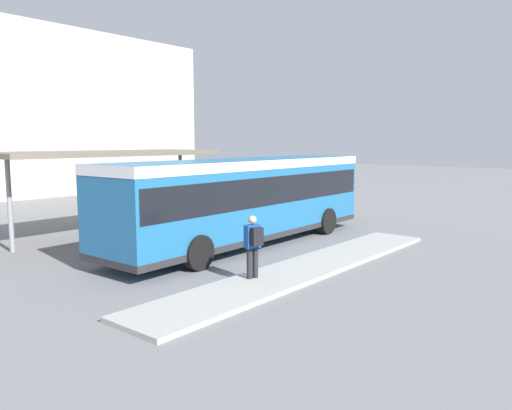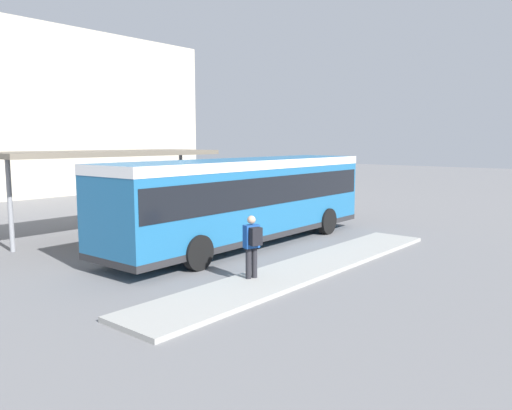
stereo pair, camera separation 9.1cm
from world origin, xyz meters
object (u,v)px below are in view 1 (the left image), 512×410
at_px(bicycle_white, 330,206).
at_px(bicycle_orange, 319,205).
at_px(pedestrian_waiting, 253,243).
at_px(city_bus, 246,195).
at_px(bicycle_red, 303,203).

height_order(bicycle_white, bicycle_orange, bicycle_white).
bearing_deg(pedestrian_waiting, city_bus, -28.99).
bearing_deg(bicycle_red, bicycle_orange, -164.97).
bearing_deg(bicycle_white, bicycle_orange, 155.28).
distance_m(pedestrian_waiting, bicycle_white, 13.33).
xyz_separation_m(bicycle_orange, bicycle_red, (-0.26, 0.83, 0.04)).
xyz_separation_m(pedestrian_waiting, bicycle_red, (12.31, 6.80, -0.68)).
bearing_deg(bicycle_red, city_bus, 109.31).
xyz_separation_m(city_bus, bicycle_red, (8.75, 3.48, -1.40)).
bearing_deg(bicycle_white, pedestrian_waiting, -73.15).
relative_size(pedestrian_waiting, bicycle_white, 0.94).
bearing_deg(city_bus, bicycle_red, 20.33).
relative_size(pedestrian_waiting, bicycle_orange, 1.07).
relative_size(city_bus, bicycle_orange, 7.61).
distance_m(city_bus, bicycle_red, 9.52).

